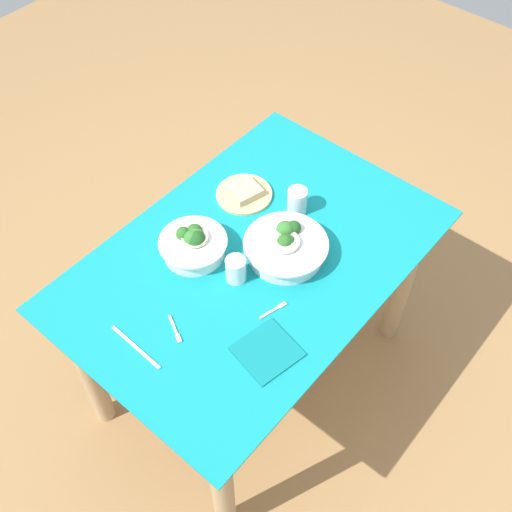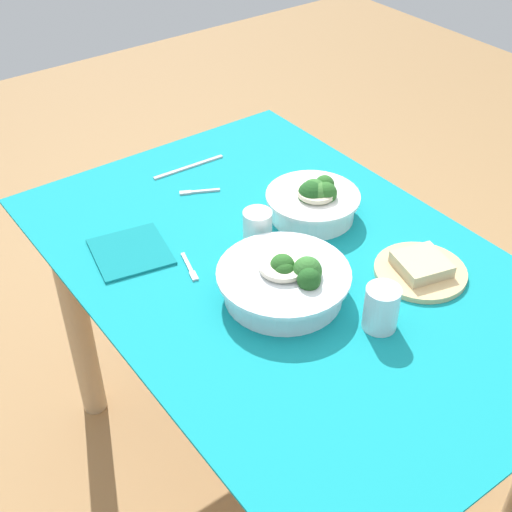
{
  "view_description": "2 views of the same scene",
  "coord_description": "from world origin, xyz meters",
  "px_view_note": "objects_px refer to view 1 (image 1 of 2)",
  "views": [
    {
      "loc": [
        -0.95,
        -0.82,
        2.29
      ],
      "look_at": [
        0.0,
        -0.01,
        0.74
      ],
      "focal_mm": 44.55,
      "sensor_mm": 36.0,
      "label": 1
    },
    {
      "loc": [
        0.89,
        -0.74,
        1.65
      ],
      "look_at": [
        -0.05,
        -0.05,
        0.74
      ],
      "focal_mm": 48.79,
      "sensor_mm": 36.0,
      "label": 2
    }
  ],
  "objects_px": {
    "bread_side_plate": "(244,193)",
    "fork_by_far_bowl": "(274,310)",
    "fork_by_near_bowl": "(175,330)",
    "broccoli_bowl_far": "(193,244)",
    "water_glass_side": "(297,201)",
    "broccoli_bowl_near": "(286,247)",
    "napkin_folded_upper": "(267,351)",
    "table_knife_left": "(136,347)",
    "water_glass_center": "(236,269)"
  },
  "relations": [
    {
      "from": "water_glass_center",
      "to": "fork_by_near_bowl",
      "type": "bearing_deg",
      "value": 178.32
    },
    {
      "from": "bread_side_plate",
      "to": "water_glass_side",
      "type": "height_order",
      "value": "water_glass_side"
    },
    {
      "from": "water_glass_center",
      "to": "fork_by_far_bowl",
      "type": "distance_m",
      "value": 0.17
    },
    {
      "from": "broccoli_bowl_near",
      "to": "table_knife_left",
      "type": "distance_m",
      "value": 0.55
    },
    {
      "from": "broccoli_bowl_near",
      "to": "water_glass_center",
      "type": "relative_size",
      "value": 3.1
    },
    {
      "from": "water_glass_side",
      "to": "napkin_folded_upper",
      "type": "distance_m",
      "value": 0.56
    },
    {
      "from": "fork_by_near_bowl",
      "to": "table_knife_left",
      "type": "bearing_deg",
      "value": -85.01
    },
    {
      "from": "water_glass_side",
      "to": "fork_by_far_bowl",
      "type": "height_order",
      "value": "water_glass_side"
    },
    {
      "from": "fork_by_near_bowl",
      "to": "broccoli_bowl_far",
      "type": "bearing_deg",
      "value": 149.76
    },
    {
      "from": "broccoli_bowl_near",
      "to": "table_knife_left",
      "type": "relative_size",
      "value": 1.32
    },
    {
      "from": "water_glass_center",
      "to": "fork_by_far_bowl",
      "type": "bearing_deg",
      "value": -95.47
    },
    {
      "from": "water_glass_side",
      "to": "bread_side_plate",
      "type": "bearing_deg",
      "value": 109.13
    },
    {
      "from": "broccoli_bowl_near",
      "to": "broccoli_bowl_far",
      "type": "bearing_deg",
      "value": 128.93
    },
    {
      "from": "bread_side_plate",
      "to": "fork_by_far_bowl",
      "type": "bearing_deg",
      "value": -128.2
    },
    {
      "from": "water_glass_side",
      "to": "table_knife_left",
      "type": "relative_size",
      "value": 0.45
    },
    {
      "from": "bread_side_plate",
      "to": "napkin_folded_upper",
      "type": "height_order",
      "value": "bread_side_plate"
    },
    {
      "from": "water_glass_side",
      "to": "fork_by_near_bowl",
      "type": "distance_m",
      "value": 0.6
    },
    {
      "from": "table_knife_left",
      "to": "broccoli_bowl_near",
      "type": "bearing_deg",
      "value": -99.56
    },
    {
      "from": "broccoli_bowl_far",
      "to": "water_glass_center",
      "type": "distance_m",
      "value": 0.17
    },
    {
      "from": "fork_by_near_bowl",
      "to": "napkin_folded_upper",
      "type": "bearing_deg",
      "value": 52.33
    },
    {
      "from": "broccoli_bowl_far",
      "to": "napkin_folded_upper",
      "type": "bearing_deg",
      "value": -107.43
    },
    {
      "from": "table_knife_left",
      "to": "water_glass_side",
      "type": "bearing_deg",
      "value": -89.57
    },
    {
      "from": "water_glass_center",
      "to": "fork_by_near_bowl",
      "type": "distance_m",
      "value": 0.26
    },
    {
      "from": "fork_by_near_bowl",
      "to": "bread_side_plate",
      "type": "bearing_deg",
      "value": 137.6
    },
    {
      "from": "water_glass_side",
      "to": "fork_by_near_bowl",
      "type": "bearing_deg",
      "value": -177.46
    },
    {
      "from": "bread_side_plate",
      "to": "napkin_folded_upper",
      "type": "xyz_separation_m",
      "value": [
        -0.42,
        -0.45,
        -0.01
      ]
    },
    {
      "from": "water_glass_center",
      "to": "napkin_folded_upper",
      "type": "relative_size",
      "value": 0.53
    },
    {
      "from": "water_glass_center",
      "to": "fork_by_far_bowl",
      "type": "xyz_separation_m",
      "value": [
        -0.02,
        -0.17,
        -0.04
      ]
    },
    {
      "from": "fork_by_far_bowl",
      "to": "fork_by_near_bowl",
      "type": "xyz_separation_m",
      "value": [
        -0.24,
        0.17,
        0.0
      ]
    },
    {
      "from": "bread_side_plate",
      "to": "water_glass_side",
      "type": "xyz_separation_m",
      "value": [
        0.06,
        -0.18,
        0.03
      ]
    },
    {
      "from": "fork_by_far_bowl",
      "to": "fork_by_near_bowl",
      "type": "distance_m",
      "value": 0.3
    },
    {
      "from": "bread_side_plate",
      "to": "fork_by_far_bowl",
      "type": "relative_size",
      "value": 2.02
    },
    {
      "from": "water_glass_side",
      "to": "napkin_folded_upper",
      "type": "relative_size",
      "value": 0.56
    },
    {
      "from": "broccoli_bowl_far",
      "to": "fork_by_far_bowl",
      "type": "xyz_separation_m",
      "value": [
        -0.01,
        -0.33,
        -0.04
      ]
    },
    {
      "from": "broccoli_bowl_near",
      "to": "water_glass_center",
      "type": "distance_m",
      "value": 0.18
    },
    {
      "from": "bread_side_plate",
      "to": "fork_by_near_bowl",
      "type": "xyz_separation_m",
      "value": [
        -0.54,
        -0.21,
        -0.01
      ]
    },
    {
      "from": "water_glass_side",
      "to": "fork_by_near_bowl",
      "type": "height_order",
      "value": "water_glass_side"
    },
    {
      "from": "bread_side_plate",
      "to": "fork_by_near_bowl",
      "type": "height_order",
      "value": "bread_side_plate"
    },
    {
      "from": "water_glass_center",
      "to": "napkin_folded_upper",
      "type": "bearing_deg",
      "value": -120.05
    },
    {
      "from": "broccoli_bowl_near",
      "to": "water_glass_side",
      "type": "height_order",
      "value": "broccoli_bowl_near"
    },
    {
      "from": "bread_side_plate",
      "to": "water_glass_center",
      "type": "relative_size",
      "value": 2.24
    },
    {
      "from": "fork_by_near_bowl",
      "to": "napkin_folded_upper",
      "type": "height_order",
      "value": "napkin_folded_upper"
    },
    {
      "from": "napkin_folded_upper",
      "to": "broccoli_bowl_far",
      "type": "bearing_deg",
      "value": 72.57
    },
    {
      "from": "fork_by_far_bowl",
      "to": "table_knife_left",
      "type": "distance_m",
      "value": 0.42
    },
    {
      "from": "water_glass_center",
      "to": "water_glass_side",
      "type": "bearing_deg",
      "value": 5.67
    },
    {
      "from": "broccoli_bowl_far",
      "to": "water_glass_center",
      "type": "xyz_separation_m",
      "value": [
        0.01,
        -0.17,
        0.0
      ]
    },
    {
      "from": "broccoli_bowl_far",
      "to": "fork_by_near_bowl",
      "type": "distance_m",
      "value": 0.3
    },
    {
      "from": "water_glass_side",
      "to": "fork_by_far_bowl",
      "type": "xyz_separation_m",
      "value": [
        -0.36,
        -0.2,
        -0.04
      ]
    },
    {
      "from": "water_glass_center",
      "to": "napkin_folded_upper",
      "type": "distance_m",
      "value": 0.28
    },
    {
      "from": "fork_by_far_bowl",
      "to": "water_glass_center",
      "type": "bearing_deg",
      "value": 99.49
    }
  ]
}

